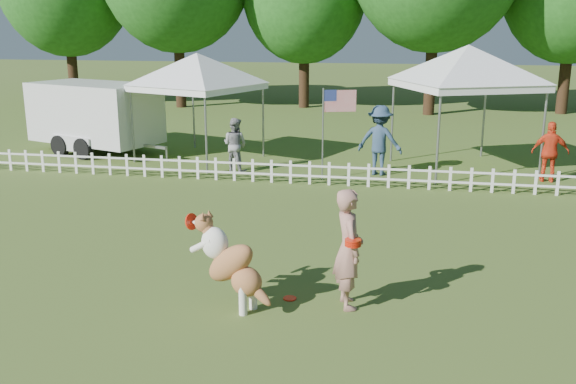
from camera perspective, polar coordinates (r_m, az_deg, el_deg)
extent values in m
plane|color=#3F5A1C|center=(9.91, -3.06, -9.03)|extent=(120.00, 120.00, 0.00)
imported|color=#A36F62|center=(9.23, 5.41, -5.03)|extent=(0.61, 0.74, 1.76)
cylinder|color=red|center=(9.72, 0.16, -9.43)|extent=(0.24, 0.24, 0.02)
imported|color=gray|center=(17.87, -4.73, 4.21)|extent=(0.87, 0.77, 1.50)
imported|color=navy|center=(17.54, 8.16, 4.56)|extent=(1.34, 0.94, 1.89)
imported|color=red|center=(17.92, 22.28, 3.31)|extent=(0.95, 0.46, 1.57)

